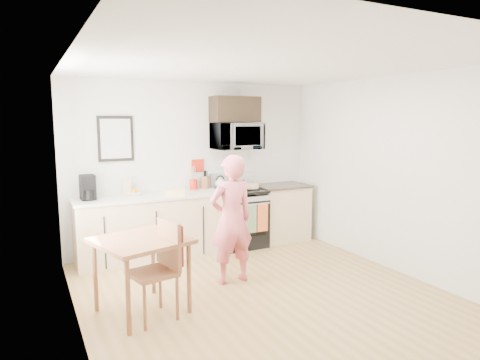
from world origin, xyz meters
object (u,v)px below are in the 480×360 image
range (239,219)px  chair (164,255)px  microwave (236,136)px  cake (252,187)px  person (231,219)px  dining_table (141,247)px

range → chair: range is taller
range → chair: (-1.79, -1.85, 0.21)m
range → microwave: bearing=90.1°
microwave → chair: bearing=-132.6°
range → microwave: 1.33m
microwave → cake: (0.19, -0.18, -0.80)m
person → cake: bearing=-130.0°
person → cake: (0.97, 1.25, 0.16)m
chair → dining_table: bearing=126.0°
person → microwave: bearing=-120.7°
person → chair: person is taller
person → dining_table: (-1.21, -0.35, -0.09)m
range → dining_table: range is taller
range → dining_table: size_ratio=1.27×
microwave → person: bearing=-118.6°
range → dining_table: 2.61m
person → chair: (-1.02, -0.53, -0.16)m
microwave → chair: microwave is taller
chair → cake: (1.99, 1.77, 0.32)m
range → person: size_ratio=0.72×
microwave → person: microwave is taller
dining_table → chair: 0.27m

